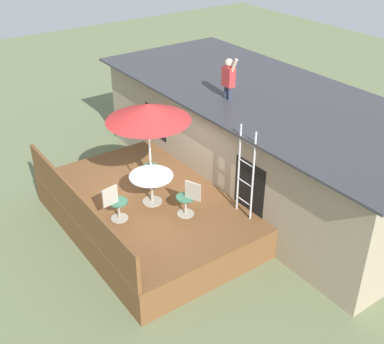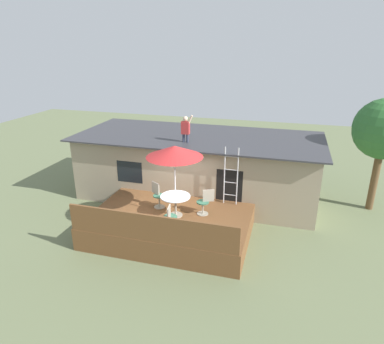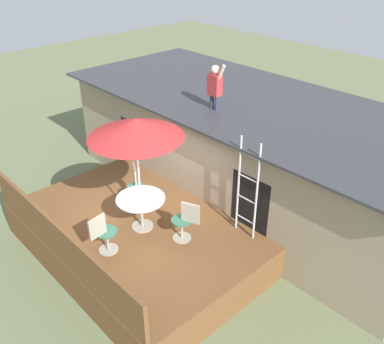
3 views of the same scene
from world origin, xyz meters
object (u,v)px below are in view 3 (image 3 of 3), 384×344
at_px(step_ladder, 247,189).
at_px(patio_chair_right, 185,221).
at_px(patio_chair_left, 136,186).
at_px(patio_chair_near, 104,234).
at_px(person_figure, 215,84).
at_px(patio_table, 141,204).
at_px(patio_umbrella, 135,128).

bearing_deg(step_ladder, patio_chair_right, -123.14).
height_order(patio_chair_left, patio_chair_near, same).
bearing_deg(person_figure, step_ladder, -28.58).
distance_m(patio_chair_left, patio_chair_near, 1.83).
bearing_deg(patio_chair_near, patio_chair_right, -37.38).
bearing_deg(patio_table, patio_chair_right, 22.59).
relative_size(patio_chair_right, patio_chair_near, 1.00).
bearing_deg(patio_chair_left, person_figure, 108.38).
bearing_deg(person_figure, patio_umbrella, -81.04).
height_order(patio_umbrella, patio_chair_right, patio_umbrella).
bearing_deg(patio_umbrella, patio_chair_left, 150.00).
bearing_deg(patio_chair_left, patio_chair_near, -26.80).
height_order(patio_umbrella, step_ladder, patio_umbrella).
relative_size(patio_table, patio_chair_right, 1.13).
relative_size(patio_umbrella, patio_chair_near, 2.76).
bearing_deg(step_ladder, patio_chair_left, -158.45).
bearing_deg(patio_umbrella, step_ladder, 41.69).
relative_size(person_figure, patio_chair_near, 1.21).
height_order(patio_table, patio_umbrella, patio_umbrella).
bearing_deg(patio_table, person_figure, 98.96).
height_order(patio_table, person_figure, person_figure).
relative_size(patio_chair_left, patio_chair_near, 1.00).
bearing_deg(patio_chair_right, patio_chair_near, 38.81).
bearing_deg(patio_chair_right, person_figure, -80.90).
bearing_deg(step_ladder, patio_table, -138.31).
bearing_deg(patio_chair_right, patio_table, 0.00).
bearing_deg(patio_chair_left, patio_umbrella, -0.00).
bearing_deg(patio_umbrella, patio_chair_near, -81.22).
relative_size(patio_table, patio_chair_left, 1.13).
height_order(step_ladder, patio_chair_near, step_ladder).
distance_m(step_ladder, patio_chair_left, 2.76).
xyz_separation_m(person_figure, patio_chair_near, (0.57, -3.64, -2.08)).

